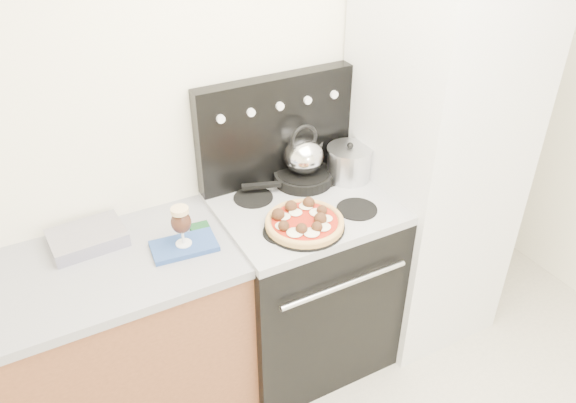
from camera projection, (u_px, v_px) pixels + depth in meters
room_shell at (431, 263)px, 1.63m from camera, size 3.52×3.01×2.52m
base_cabinet at (70, 367)px, 2.35m from camera, size 1.45×0.60×0.86m
countertop at (44, 286)px, 2.10m from camera, size 1.48×0.63×0.04m
stove_body at (303, 285)px, 2.76m from camera, size 0.76×0.65×0.88m
cooktop at (304, 207)px, 2.51m from camera, size 0.76×0.65×0.04m
backguard at (275, 129)px, 2.56m from camera, size 0.76×0.08×0.50m
fridge at (431, 164)px, 2.74m from camera, size 0.64×0.68×1.90m
foil_sheet at (87, 238)px, 2.27m from camera, size 0.30×0.23×0.06m
oven_mitt at (184, 246)px, 2.25m from camera, size 0.27×0.17×0.02m
beer_glass at (182, 226)px, 2.20m from camera, size 0.10×0.10×0.18m
pizza_pan at (305, 226)px, 2.34m from camera, size 0.41×0.41×0.01m
pizza at (305, 221)px, 2.33m from camera, size 0.39×0.39×0.05m
skillet at (303, 177)px, 2.65m from camera, size 0.35×0.35×0.05m
tea_kettle at (304, 153)px, 2.58m from camera, size 0.21×0.21×0.20m
stock_pot at (349, 164)px, 2.65m from camera, size 0.22×0.22×0.15m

